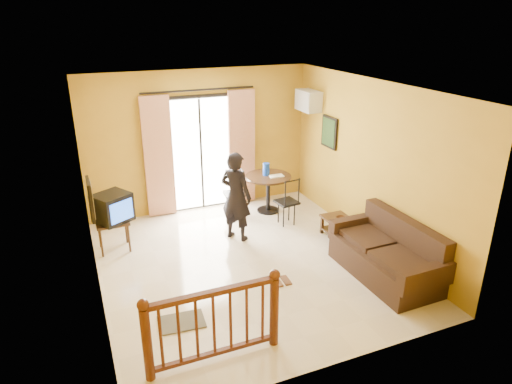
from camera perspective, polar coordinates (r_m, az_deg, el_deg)
name	(u,v)px	position (r m, az deg, el deg)	size (l,w,h in m)	color
ground	(247,263)	(7.46, -1.15, -8.89)	(5.00, 5.00, 0.00)	beige
room_shell	(246,163)	(6.75, -1.26, 3.66)	(5.00, 5.00, 5.00)	white
balcony_door	(201,153)	(9.11, -6.87, 4.89)	(2.25, 0.14, 2.46)	black
tv_table	(113,225)	(8.02, -17.48, -3.98)	(0.53, 0.44, 0.53)	black
television	(113,208)	(7.89, -17.50, -1.87)	(0.70, 0.68, 0.48)	black
picture_left	(91,199)	(6.20, -19.95, -0.86)	(0.05, 0.42, 0.52)	black
dining_table	(268,183)	(9.09, 1.54, 1.11)	(0.91, 0.91, 0.76)	black
water_jug	(266,169)	(9.02, 1.29, 2.86)	(0.13, 0.13, 0.25)	#143EBD
serving_tray	(276,176)	(9.00, 2.56, 2.02)	(0.28, 0.18, 0.02)	silver
dining_chairs	(260,219)	(8.95, 0.45, -3.39)	(1.22, 1.23, 0.95)	black
air_conditioner	(308,101)	(9.23, 6.53, 11.28)	(0.31, 0.60, 0.40)	silver
botanical_print	(329,132)	(8.85, 9.14, 7.39)	(0.05, 0.50, 0.60)	black
coffee_table	(342,227)	(8.20, 10.70, -4.37)	(0.46, 0.83, 0.37)	black
bowl	(341,219)	(8.16, 10.64, -3.31)	(0.19, 0.19, 0.06)	#50301B
sofa	(388,255)	(7.27, 16.19, -7.62)	(0.90, 1.89, 0.90)	#301D12
standing_person	(236,196)	(7.91, -2.51, -0.57)	(0.58, 0.38, 1.60)	black
stair_balustrade	(214,320)	(5.33, -5.32, -15.63)	(1.63, 0.13, 1.04)	#471E0F
doormat	(181,322)	(6.27, -9.31, -15.74)	(0.60, 0.40, 0.02)	#514E41
sandals	(282,281)	(6.99, 3.24, -11.08)	(0.26, 0.26, 0.03)	#50301B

